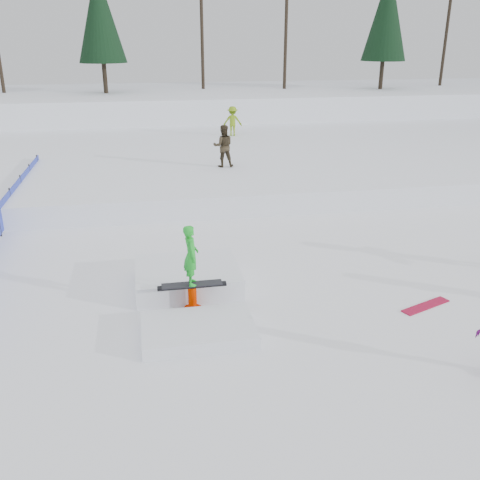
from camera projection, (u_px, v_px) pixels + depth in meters
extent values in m
plane|color=white|center=(235.00, 316.00, 12.31)|extent=(120.00, 120.00, 0.00)
cube|color=white|center=(164.00, 107.00, 39.46)|extent=(60.00, 14.00, 2.40)
cube|color=white|center=(179.00, 157.00, 26.88)|extent=(50.00, 18.00, 0.80)
cylinder|color=black|center=(11.00, 203.00, 18.82)|extent=(0.05, 0.05, 1.10)
cylinder|color=black|center=(22.00, 189.00, 20.56)|extent=(0.05, 0.05, 1.10)
cylinder|color=black|center=(30.00, 177.00, 22.31)|extent=(0.05, 0.05, 1.10)
cylinder|color=black|center=(38.00, 167.00, 24.06)|extent=(0.05, 0.05, 1.10)
cylinder|color=black|center=(105.00, 78.00, 36.61)|extent=(0.30, 0.30, 2.00)
cone|color=black|center=(100.00, 15.00, 35.20)|extent=(3.20, 3.20, 5.95)
cylinder|color=black|center=(202.00, 20.00, 38.31)|extent=(0.24, 0.24, 9.50)
cylinder|color=black|center=(286.00, 32.00, 38.69)|extent=(0.24, 0.24, 8.00)
cylinder|color=black|center=(381.00, 75.00, 39.57)|extent=(0.30, 0.30, 2.00)
cone|color=black|center=(387.00, 14.00, 38.10)|extent=(3.20, 3.20, 6.30)
cylinder|color=black|center=(449.00, 15.00, 40.92)|extent=(0.24, 0.24, 10.50)
imported|color=#32291A|center=(223.00, 146.00, 22.72)|extent=(0.90, 0.72, 1.78)
imported|color=#719914|center=(233.00, 121.00, 30.01)|extent=(1.14, 0.78, 1.62)
cube|color=maroon|center=(426.00, 306.00, 12.76)|extent=(1.41, 0.77, 0.03)
cube|color=white|center=(187.00, 277.00, 13.69)|extent=(2.60, 2.20, 0.54)
cube|color=white|center=(198.00, 330.00, 11.43)|extent=(2.40, 1.60, 0.30)
cylinder|color=red|center=(193.00, 309.00, 12.58)|extent=(0.44, 0.44, 0.06)
cylinder|color=red|center=(192.00, 299.00, 12.48)|extent=(0.20, 0.20, 0.60)
cube|color=black|center=(192.00, 286.00, 12.36)|extent=(1.60, 0.16, 0.06)
cube|color=black|center=(192.00, 284.00, 12.35)|extent=(1.40, 0.28, 0.03)
imported|color=green|center=(191.00, 255.00, 12.09)|extent=(0.34, 0.52, 1.42)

